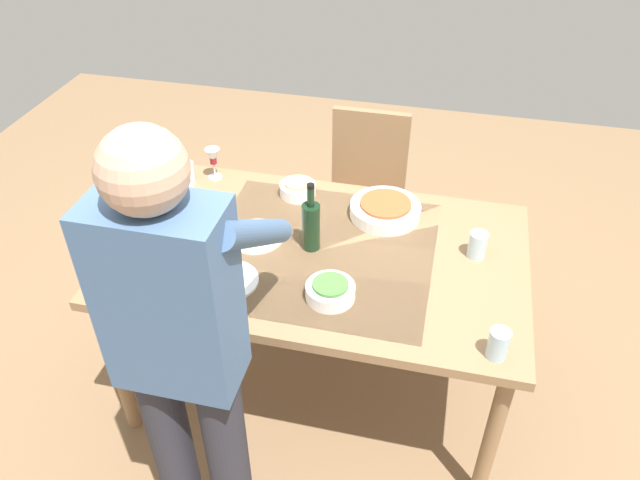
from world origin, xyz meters
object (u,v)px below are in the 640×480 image
at_px(water_cup_far_left, 186,188).
at_px(water_cup_far_right, 477,245).
at_px(person_server, 182,348).
at_px(chair_near, 365,187).
at_px(water_cup_near_right, 498,344).
at_px(dining_table, 320,264).
at_px(wine_bottle, 311,225).
at_px(water_cup_near_left, 187,173).
at_px(side_bowl_bread, 298,188).
at_px(side_bowl_salad, 330,290).
at_px(serving_bowl_pasta, 385,209).
at_px(dinner_plate_near, 256,236).
at_px(dinner_plate_far, 228,281).
at_px(wine_glass_left, 213,158).

xyz_separation_m(water_cup_far_left, water_cup_far_right, (-1.26, 0.12, -0.00)).
bearing_deg(water_cup_far_left, person_server, 113.34).
xyz_separation_m(chair_near, water_cup_near_right, (-0.64, 1.29, 0.31)).
xyz_separation_m(dining_table, wine_bottle, (0.04, -0.01, 0.18)).
relative_size(water_cup_near_left, side_bowl_bread, 0.66).
relative_size(water_cup_far_right, side_bowl_salad, 0.60).
bearing_deg(water_cup_far_left, water_cup_near_right, 154.90).
bearing_deg(water_cup_far_left, dining_table, 161.29).
height_order(water_cup_near_right, water_cup_far_left, water_cup_near_right).
height_order(chair_near, water_cup_near_left, chair_near).
distance_m(dining_table, water_cup_near_right, 0.81).
bearing_deg(side_bowl_salad, serving_bowl_pasta, -102.04).
xyz_separation_m(serving_bowl_pasta, dinner_plate_near, (0.49, 0.27, -0.03)).
xyz_separation_m(wine_bottle, water_cup_near_right, (-0.72, 0.42, -0.06)).
relative_size(water_cup_near_left, dinner_plate_far, 0.46).
bearing_deg(chair_near, water_cup_near_right, 116.57).
distance_m(person_server, dinner_plate_near, 0.80).
distance_m(dining_table, wine_glass_left, 0.75).
relative_size(dining_table, water_cup_near_left, 15.43).
relative_size(chair_near, side_bowl_bread, 5.69).
height_order(water_cup_near_right, side_bowl_salad, water_cup_near_right).
relative_size(person_server, dinner_plate_near, 7.34).
bearing_deg(serving_bowl_pasta, wine_bottle, 47.81).
distance_m(wine_bottle, dinner_plate_far, 0.39).
bearing_deg(side_bowl_bread, water_cup_near_right, 138.58).
distance_m(wine_bottle, water_cup_near_right, 0.84).
relative_size(dining_table, water_cup_far_left, 14.94).
xyz_separation_m(serving_bowl_pasta, side_bowl_salad, (0.12, 0.55, 0.00)).
xyz_separation_m(wine_bottle, water_cup_near_left, (0.66, -0.33, -0.06)).
relative_size(water_cup_near_left, water_cup_far_left, 0.97).
height_order(person_server, serving_bowl_pasta, person_server).
xyz_separation_m(water_cup_far_right, side_bowl_bread, (0.79, -0.26, -0.02)).
distance_m(side_bowl_salad, side_bowl_bread, 0.68).
bearing_deg(wine_glass_left, side_bowl_salad, 136.05).
height_order(dining_table, side_bowl_salad, side_bowl_salad).
xyz_separation_m(side_bowl_salad, dinner_plate_far, (0.39, 0.00, -0.03)).
distance_m(person_server, side_bowl_bread, 1.13).
height_order(water_cup_near_right, dinner_plate_near, water_cup_near_right).
distance_m(side_bowl_bread, dinner_plate_near, 0.35).
bearing_deg(side_bowl_salad, chair_near, -87.10).
distance_m(side_bowl_salad, dinner_plate_far, 0.39).
distance_m(wine_glass_left, water_cup_near_left, 0.14).
height_order(dining_table, person_server, person_server).
bearing_deg(side_bowl_salad, water_cup_far_left, -32.45).
bearing_deg(wine_glass_left, wine_bottle, 144.30).
bearing_deg(dinner_plate_near, wine_bottle, 177.73).
bearing_deg(side_bowl_salad, water_cup_near_left, -36.70).
bearing_deg(serving_bowl_pasta, side_bowl_bread, -10.01).
height_order(person_server, wine_glass_left, person_server).
bearing_deg(water_cup_far_right, wine_glass_left, -14.39).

